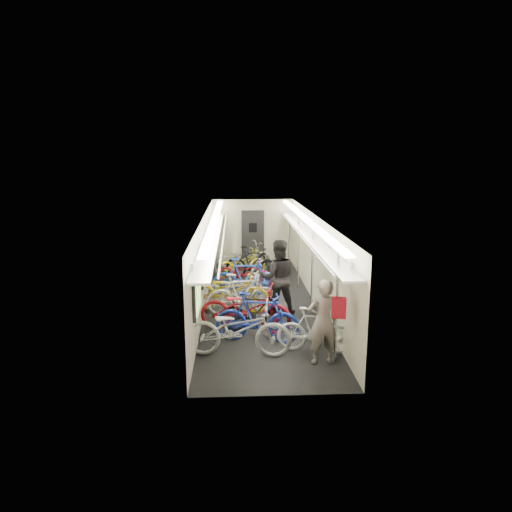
{
  "coord_description": "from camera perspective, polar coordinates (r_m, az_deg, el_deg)",
  "views": [
    {
      "loc": [
        -0.68,
        -11.99,
        3.94
      ],
      "look_at": [
        -0.07,
        0.82,
        1.15
      ],
      "focal_mm": 32.0,
      "sensor_mm": 36.0,
      "label": 1
    }
  ],
  "objects": [
    {
      "name": "passenger_near",
      "position": [
        8.92,
        8.35,
        -8.16
      ],
      "size": [
        0.67,
        0.5,
        1.69
      ],
      "primitive_type": "imported",
      "rotation": [
        0.0,
        0.0,
        3.3
      ],
      "color": "slate",
      "rests_on": "ground"
    },
    {
      "name": "bicycle_3",
      "position": [
        10.46,
        -0.09,
        -7.0
      ],
      "size": [
        1.67,
        0.66,
        0.97
      ],
      "primitive_type": "imported",
      "rotation": [
        0.0,
        0.0,
        1.44
      ],
      "color": "black",
      "rests_on": "ground"
    },
    {
      "name": "bicycle_11",
      "position": [
        9.51,
        7.47,
        -9.18
      ],
      "size": [
        1.65,
        0.79,
        0.96
      ],
      "primitive_type": "imported",
      "rotation": [
        0.0,
        0.0,
        1.35
      ],
      "color": "silver",
      "rests_on": "ground"
    },
    {
      "name": "bicycle_9",
      "position": [
        14.89,
        -0.46,
        -0.89
      ],
      "size": [
        1.89,
        1.06,
        1.09
      ],
      "primitive_type": "imported",
      "rotation": [
        0.0,
        0.0,
        1.25
      ],
      "color": "black",
      "rests_on": "ground"
    },
    {
      "name": "bicycle_12",
      "position": [
        15.6,
        -1.7,
        -0.28
      ],
      "size": [
        2.22,
        1.45,
        1.1
      ],
      "primitive_type": "imported",
      "rotation": [
        0.0,
        0.0,
        1.94
      ],
      "color": "slate",
      "rests_on": "ground"
    },
    {
      "name": "bicycle_2",
      "position": [
        10.45,
        -1.33,
        -6.6
      ],
      "size": [
        2.25,
        1.24,
        1.12
      ],
      "primitive_type": "imported",
      "rotation": [
        0.0,
        0.0,
        1.32
      ],
      "color": "maroon",
      "rests_on": "ground"
    },
    {
      "name": "passenger_mid",
      "position": [
        11.55,
        2.74,
        -2.67
      ],
      "size": [
        0.96,
        0.76,
        1.93
      ],
      "primitive_type": "imported",
      "rotation": [
        0.0,
        0.0,
        3.18
      ],
      "color": "black",
      "rests_on": "ground"
    },
    {
      "name": "bicycle_0",
      "position": [
        9.25,
        -2.29,
        -9.14
      ],
      "size": [
        2.22,
        0.99,
        1.13
      ],
      "primitive_type": "imported",
      "rotation": [
        0.0,
        0.0,
        1.46
      ],
      "color": "#AEAEB2",
      "rests_on": "ground"
    },
    {
      "name": "bicycle_5",
      "position": [
        11.6,
        -1.77,
        -4.77
      ],
      "size": [
        1.86,
        0.78,
        1.08
      ],
      "primitive_type": "imported",
      "rotation": [
        0.0,
        0.0,
        1.72
      ],
      "color": "silver",
      "rests_on": "ground"
    },
    {
      "name": "backpack",
      "position": [
        8.41,
        10.3,
        -6.38
      ],
      "size": [
        0.28,
        0.18,
        0.38
      ],
      "primitive_type": "cube",
      "rotation": [
        0.0,
        0.0,
        -0.16
      ],
      "color": "maroon",
      "rests_on": "passenger_near"
    },
    {
      "name": "bicycle_7",
      "position": [
        13.04,
        -1.35,
        -2.71
      ],
      "size": [
        1.91,
        0.58,
        1.14
      ],
      "primitive_type": "imported",
      "rotation": [
        0.0,
        0.0,
        1.54
      ],
      "color": "#1C43AA",
      "rests_on": "ground"
    },
    {
      "name": "train_car_shell",
      "position": [
        12.91,
        -1.26,
        2.08
      ],
      "size": [
        10.0,
        10.0,
        10.0
      ],
      "color": "black",
      "rests_on": "ground"
    },
    {
      "name": "bicycle_8",
      "position": [
        14.03,
        -1.37,
        -2.09
      ],
      "size": [
        1.86,
        1.17,
        0.92
      ],
      "primitive_type": "imported",
      "rotation": [
        0.0,
        0.0,
        1.23
      ],
      "color": "maroon",
      "rests_on": "ground"
    },
    {
      "name": "bicycle_6",
      "position": [
        11.96,
        -2.56,
        -4.39
      ],
      "size": [
        2.06,
        1.27,
        1.02
      ],
      "primitive_type": "imported",
      "rotation": [
        0.0,
        0.0,
        1.24
      ],
      "color": "silver",
      "rests_on": "ground"
    },
    {
      "name": "bicycle_10",
      "position": [
        15.24,
        -1.8,
        -0.93
      ],
      "size": [
        1.85,
        1.28,
        0.92
      ],
      "primitive_type": "imported",
      "rotation": [
        0.0,
        0.0,
        2.0
      ],
      "color": "yellow",
      "rests_on": "ground"
    },
    {
      "name": "bicycle_1",
      "position": [
        9.88,
        0.16,
        -7.73
      ],
      "size": [
        1.94,
        0.91,
        1.12
      ],
      "primitive_type": "imported",
      "rotation": [
        0.0,
        0.0,
        1.36
      ],
      "color": "#1A2F9F",
      "rests_on": "ground"
    },
    {
      "name": "bicycle_4",
      "position": [
        11.84,
        -3.35,
        -4.38
      ],
      "size": [
        2.21,
        1.16,
        1.1
      ],
      "primitive_type": "imported",
      "rotation": [
        0.0,
        0.0,
        1.36
      ],
      "color": "#C39212",
      "rests_on": "ground"
    }
  ]
}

